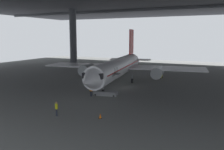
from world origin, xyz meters
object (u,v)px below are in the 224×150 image
(crew_worker_by_stairs, at_px, (91,90))
(boarding_stairs, at_px, (106,91))
(airplane_main, at_px, (118,67))
(traffic_cone_orange, at_px, (100,116))
(baggage_tug, at_px, (159,76))
(crew_worker_near_nose, at_px, (56,108))

(crew_worker_by_stairs, bearing_deg, boarding_stairs, 41.03)
(boarding_stairs, bearing_deg, airplane_main, 102.51)
(crew_worker_by_stairs, xyz_separation_m, traffic_cone_orange, (6.23, -8.50, -0.65))
(airplane_main, relative_size, baggage_tug, 15.40)
(baggage_tug, bearing_deg, boarding_stairs, -99.99)
(airplane_main, distance_m, traffic_cone_orange, 20.75)
(crew_worker_near_nose, relative_size, crew_worker_by_stairs, 1.06)
(airplane_main, xyz_separation_m, traffic_cone_orange, (6.49, -19.47, -3.05))
(crew_worker_by_stairs, distance_m, baggage_tug, 21.50)
(airplane_main, relative_size, crew_worker_by_stairs, 20.88)
(traffic_cone_orange, bearing_deg, boarding_stairs, 113.58)
(airplane_main, bearing_deg, boarding_stairs, -77.49)
(crew_worker_near_nose, bearing_deg, traffic_cone_orange, 17.06)
(airplane_main, distance_m, boarding_stairs, 9.96)
(traffic_cone_orange, bearing_deg, crew_worker_by_stairs, 126.23)
(traffic_cone_orange, relative_size, baggage_tug, 0.27)
(crew_worker_by_stairs, bearing_deg, traffic_cone_orange, -53.77)
(airplane_main, relative_size, boarding_stairs, 7.59)
(crew_worker_by_stairs, relative_size, traffic_cone_orange, 2.75)
(traffic_cone_orange, bearing_deg, baggage_tug, 91.97)
(airplane_main, xyz_separation_m, boarding_stairs, (2.08, -9.38, -2.62))
(airplane_main, distance_m, crew_worker_near_nose, 21.19)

